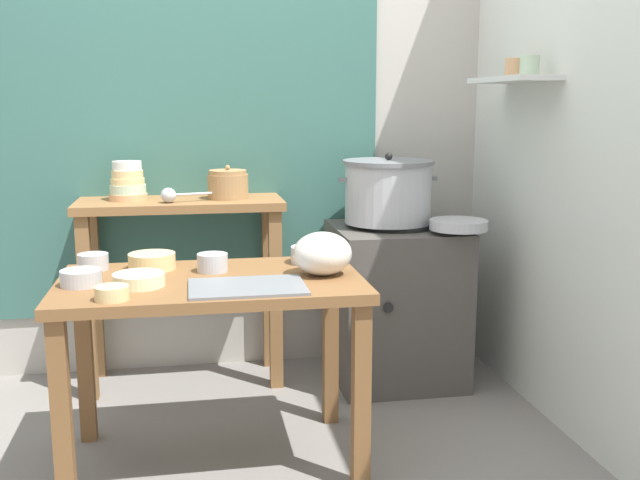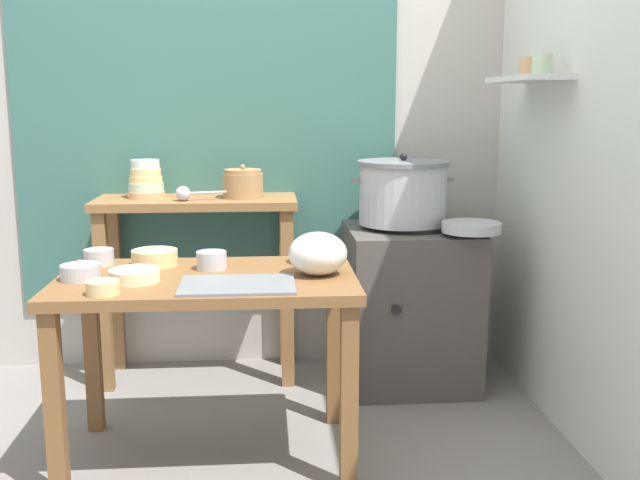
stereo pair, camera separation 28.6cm
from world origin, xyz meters
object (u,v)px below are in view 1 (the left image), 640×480
Objects in this scene: back_shelf_table at (182,246)px; ladle at (171,195)px; stove_block at (395,303)px; plastic_bag at (322,254)px; prep_table at (212,308)px; clay_pot at (228,185)px; wide_pan at (459,225)px; prep_bowl_5 at (81,277)px; prep_bowl_6 at (112,292)px; serving_tray at (247,287)px; prep_bowl_1 at (152,261)px; prep_bowl_4 at (139,279)px; steamer_pot at (388,191)px; prep_bowl_3 at (312,254)px; prep_bowl_0 at (212,262)px; prep_bowl_2 at (93,261)px; bowl_stack_enamel at (128,183)px.

ladle is at bearing -111.67° from back_shelf_table.
plastic_bag reaches higher than stove_block.
back_shelf_table is at bearing 97.39° from prep_table.
clay_pot is 0.73× the size of wide_pan.
prep_bowl_5 is (-0.30, -0.79, -0.18)m from ladle.
prep_bowl_6 is at bearing -60.05° from prep_bowl_5.
prep_bowl_1 reaches higher than serving_tray.
serving_tray is 2.80× the size of prep_bowl_5.
prep_bowl_4 is at bearing 66.62° from prep_bowl_6.
prep_bowl_1 is at bearing -152.81° from steamer_pot.
serving_tray is at bearing -89.76° from clay_pot.
steamer_pot is 2.21× the size of plastic_bag.
prep_bowl_3 is at bearing 22.13° from prep_bowl_4.
stove_block is 4.05× the size of clay_pot.
prep_bowl_5 is (-0.86, -0.01, -0.05)m from plastic_bag.
prep_bowl_1 is (-0.23, 0.08, -0.00)m from prep_bowl_0.
prep_bowl_5 is at bearing 167.56° from prep_bowl_4.
prep_bowl_6 is (-0.44, -0.08, 0.02)m from serving_tray.
stove_block is 5.46× the size of prep_bowl_5.
clay_pot reaches higher than prep_bowl_4.
prep_bowl_0 is 0.46m from prep_bowl_2.
prep_bowl_3 is (-0.47, -0.56, -0.18)m from steamer_pot.
prep_bowl_4 and prep_bowl_6 have the same top height.
plastic_bag is at bearing -17.43° from prep_bowl_0.
plastic_bag reaches higher than prep_bowl_6.
wide_pan is at bearing 23.82° from prep_table.
prep_bowl_0 reaches higher than prep_bowl_2.
steamer_pot is 1.77× the size of ladle.
steamer_pot is 1.42m from prep_bowl_2.
prep_bowl_0 is (0.36, -0.78, -0.22)m from bowl_stack_enamel.
serving_tray is (0.00, -1.03, -0.24)m from clay_pot.
prep_table is 2.75× the size of serving_tray.
prep_bowl_5 is at bearing -122.36° from clay_pot.
bowl_stack_enamel is 0.67× the size of ladle.
bowl_stack_enamel is at bearing 172.82° from back_shelf_table.
steamer_pot reaches higher than prep_bowl_4.
plastic_bag reaches higher than prep_bowl_0.
prep_bowl_5 is (-0.10, -0.92, -0.23)m from bowl_stack_enamel.
ladle is (-1.02, 0.01, 0.00)m from steamer_pot.
back_shelf_table reaches higher than prep_bowl_3.
prep_bowl_3 is at bearing 31.01° from prep_bowl_6.
bowl_stack_enamel is at bearing 95.89° from prep_bowl_4.
steamer_pot is at bearing 50.12° from prep_bowl_3.
prep_bowl_4 is (-0.25, -0.07, 0.14)m from prep_table.
stove_block is 1.16m from prep_bowl_0.
back_shelf_table is 0.85m from prep_bowl_3.
prep_bowl_0 reaches higher than prep_bowl_3.
steamer_pot is 0.39m from wide_pan.
prep_bowl_4 is at bearing -145.32° from stove_block.
wide_pan is (1.02, 0.67, 0.08)m from serving_tray.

